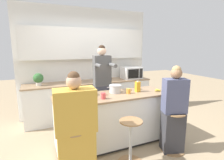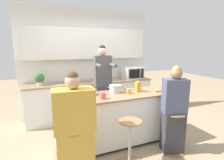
{
  "view_description": "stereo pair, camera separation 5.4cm",
  "coord_description": "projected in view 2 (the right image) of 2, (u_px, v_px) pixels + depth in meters",
  "views": [
    {
      "loc": [
        -1.2,
        -2.7,
        1.74
      ],
      "look_at": [
        0.0,
        0.07,
        1.17
      ],
      "focal_mm": 28.0,
      "sensor_mm": 36.0,
      "label": 1
    },
    {
      "loc": [
        -1.15,
        -2.72,
        1.74
      ],
      "look_at": [
        0.0,
        0.07,
        1.17
      ],
      "focal_mm": 28.0,
      "sensor_mm": 36.0,
      "label": 2
    }
  ],
  "objects": [
    {
      "name": "banana_bunch",
      "position": [
        158.0,
        90.0,
        3.27
      ],
      "size": [
        0.15,
        0.11,
        0.05
      ],
      "color": "yellow",
      "rests_on": "kitchen_island"
    },
    {
      "name": "person_cooking",
      "position": [
        103.0,
        88.0,
        3.69
      ],
      "size": [
        0.39,
        0.59,
        1.78
      ],
      "rotation": [
        0.0,
        0.0,
        -0.08
      ],
      "color": "#383842",
      "rests_on": "ground_plane"
    },
    {
      "name": "coffee_cup_near",
      "position": [
        103.0,
        96.0,
        2.81
      ],
      "size": [
        0.11,
        0.08,
        0.1
      ],
      "color": "#DB4C51",
      "rests_on": "kitchen_island"
    },
    {
      "name": "person_wrapped_blanket",
      "position": [
        75.0,
        131.0,
        2.24
      ],
      "size": [
        0.53,
        0.31,
        1.45
      ],
      "rotation": [
        0.0,
        0.0,
        -0.05
      ],
      "color": "gold",
      "rests_on": "ground_plane"
    },
    {
      "name": "bar_stool_leftmost",
      "position": [
        74.0,
        153.0,
        2.32
      ],
      "size": [
        0.38,
        0.38,
        0.69
      ],
      "color": "#997047",
      "rests_on": "ground_plane"
    },
    {
      "name": "bar_stool_center",
      "position": [
        130.0,
        142.0,
        2.59
      ],
      "size": [
        0.38,
        0.38,
        0.69
      ],
      "color": "#997047",
      "rests_on": "ground_plane"
    },
    {
      "name": "potted_plant",
      "position": [
        39.0,
        78.0,
        3.85
      ],
      "size": [
        0.22,
        0.22,
        0.28
      ],
      "color": "beige",
      "rests_on": "back_counter"
    },
    {
      "name": "juice_carton",
      "position": [
        138.0,
        87.0,
        3.24
      ],
      "size": [
        0.08,
        0.08,
        0.2
      ],
      "color": "gold",
      "rests_on": "kitchen_island"
    },
    {
      "name": "kitchen_island",
      "position": [
        113.0,
        119.0,
        3.14
      ],
      "size": [
        2.05,
        0.69,
        0.92
      ],
      "color": "black",
      "rests_on": "ground_plane"
    },
    {
      "name": "ground_plane",
      "position": [
        113.0,
        143.0,
        3.23
      ],
      "size": [
        16.0,
        16.0,
        0.0
      ],
      "primitive_type": "plane",
      "color": "tan"
    },
    {
      "name": "microwave",
      "position": [
        133.0,
        73.0,
        4.69
      ],
      "size": [
        0.51,
        0.39,
        0.31
      ],
      "color": "white",
      "rests_on": "back_counter"
    },
    {
      "name": "coffee_cup_far",
      "position": [
        129.0,
        91.0,
        3.13
      ],
      "size": [
        0.11,
        0.08,
        0.09
      ],
      "color": "orange",
      "rests_on": "kitchen_island"
    },
    {
      "name": "wall_back",
      "position": [
        88.0,
        55.0,
        4.47
      ],
      "size": [
        3.34,
        0.22,
        2.7
      ],
      "color": "silver",
      "rests_on": "ground_plane"
    },
    {
      "name": "bar_stool_rightmost",
      "position": [
        174.0,
        132.0,
        2.89
      ],
      "size": [
        0.38,
        0.38,
        0.69
      ],
      "color": "#997047",
      "rests_on": "ground_plane"
    },
    {
      "name": "cooking_pot",
      "position": [
        115.0,
        89.0,
        3.18
      ],
      "size": [
        0.31,
        0.22,
        0.14
      ],
      "color": "#B7BABC",
      "rests_on": "kitchen_island"
    },
    {
      "name": "fruit_bowl",
      "position": [
        90.0,
        93.0,
        3.04
      ],
      "size": [
        0.23,
        0.23,
        0.06
      ],
      "color": "white",
      "rests_on": "kitchen_island"
    },
    {
      "name": "person_seated_near",
      "position": [
        174.0,
        114.0,
        2.85
      ],
      "size": [
        0.42,
        0.36,
        1.46
      ],
      "rotation": [
        0.0,
        0.0,
        -0.33
      ],
      "color": "#333338",
      "rests_on": "ground_plane"
    },
    {
      "name": "back_counter",
      "position": [
        92.0,
        99.0,
        4.41
      ],
      "size": [
        3.1,
        0.6,
        0.9
      ],
      "color": "white",
      "rests_on": "ground_plane"
    }
  ]
}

